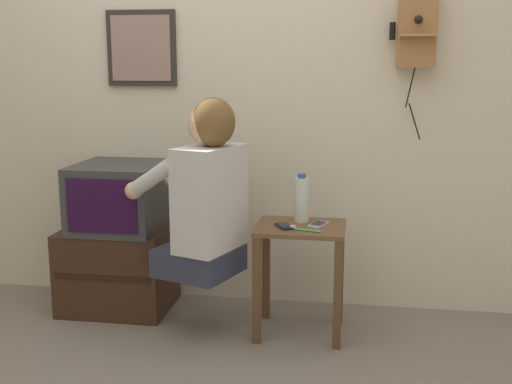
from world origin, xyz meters
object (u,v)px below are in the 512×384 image
at_px(television, 119,196).
at_px(wall_phone_antique, 417,26).
at_px(cell_phone_held, 284,226).
at_px(person, 206,194).
at_px(toothbrush, 303,229).
at_px(framed_picture, 141,48).
at_px(water_bottle, 302,199).
at_px(cell_phone_spare, 319,224).

relative_size(television, wall_phone_antique, 0.61).
xyz_separation_m(wall_phone_antique, cell_phone_held, (-0.63, -0.42, -0.98)).
bearing_deg(television, person, -27.03).
relative_size(person, toothbrush, 5.85).
bearing_deg(framed_picture, water_bottle, -19.61).
bearing_deg(cell_phone_held, cell_phone_spare, -6.34).
xyz_separation_m(water_bottle, toothbrush, (0.03, -0.18, -0.11)).
bearing_deg(cell_phone_held, framed_picture, 124.14).
bearing_deg(water_bottle, cell_phone_spare, -34.82).
xyz_separation_m(cell_phone_spare, toothbrush, (-0.07, -0.12, 0.00)).
xyz_separation_m(wall_phone_antique, toothbrush, (-0.53, -0.48, -0.98)).
height_order(person, framed_picture, framed_picture).
xyz_separation_m(cell_phone_held, cell_phone_spare, (0.17, 0.07, 0.00)).
bearing_deg(water_bottle, framed_picture, 160.39).
relative_size(person, framed_picture, 2.13).
relative_size(television, cell_phone_held, 3.64).
relative_size(wall_phone_antique, toothbrush, 5.45).
height_order(person, toothbrush, person).
bearing_deg(cell_phone_spare, television, -165.81).
xyz_separation_m(person, water_bottle, (0.46, 0.18, -0.05)).
bearing_deg(toothbrush, cell_phone_held, 78.10).
xyz_separation_m(cell_phone_held, water_bottle, (0.07, 0.13, 0.11)).
height_order(television, toothbrush, television).
bearing_deg(toothbrush, television, 90.71).
height_order(framed_picture, water_bottle, framed_picture).
height_order(framed_picture, cell_phone_held, framed_picture).
bearing_deg(wall_phone_antique, person, -154.83).
xyz_separation_m(person, cell_phone_held, (0.39, 0.05, -0.16)).
relative_size(wall_phone_antique, cell_phone_held, 6.02).
relative_size(cell_phone_held, cell_phone_spare, 1.00).
relative_size(framed_picture, toothbrush, 2.75).
height_order(person, television, person).
bearing_deg(person, cell_phone_held, -61.91).
height_order(television, framed_picture, framed_picture).
height_order(person, cell_phone_spare, person).
bearing_deg(framed_picture, television, -108.38).
distance_m(framed_picture, water_bottle, 1.26).
distance_m(cell_phone_held, water_bottle, 0.19).
height_order(wall_phone_antique, cell_phone_held, wall_phone_antique).
distance_m(television, water_bottle, 1.03).
bearing_deg(person, television, 83.01).
distance_m(person, framed_picture, 1.01).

